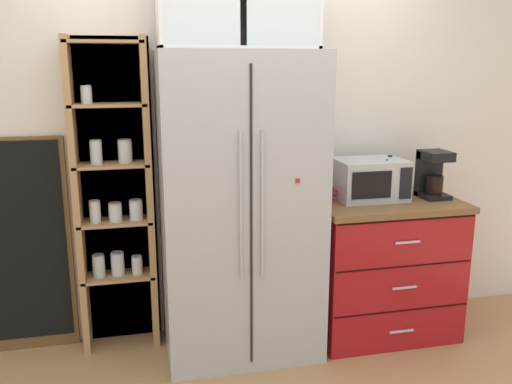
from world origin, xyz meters
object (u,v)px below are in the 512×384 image
object	(u,v)px
refrigerator	(240,208)
bottle_green	(387,182)
coffee_maker	(432,174)
microwave	(370,179)
chalkboard_menu	(21,246)
bottle_clear	(389,181)
mug_red	(327,194)

from	to	relation	value
refrigerator	bottle_green	distance (m)	0.97
refrigerator	coffee_maker	bearing A→B (deg)	0.81
coffee_maker	refrigerator	bearing A→B (deg)	-179.19
microwave	chalkboard_menu	xyz separation A→B (m)	(-2.19, 0.23, -0.37)
bottle_clear	bottle_green	world-z (taller)	bottle_clear
coffee_maker	chalkboard_menu	xyz separation A→B (m)	(-2.61, 0.27, -0.39)
mug_red	refrigerator	bearing A→B (deg)	-173.79
coffee_maker	chalkboard_menu	world-z (taller)	chalkboard_menu
bottle_clear	chalkboard_menu	bearing A→B (deg)	172.44
microwave	mug_red	bearing A→B (deg)	179.42
bottle_clear	bottle_green	bearing A→B (deg)	90.00
refrigerator	chalkboard_menu	distance (m)	1.37
microwave	coffee_maker	size ratio (longest dim) A/B	1.42
microwave	coffee_maker	world-z (taller)	coffee_maker
bottle_green	microwave	bearing A→B (deg)	151.34
microwave	bottle_clear	bearing A→B (deg)	-36.81
refrigerator	mug_red	distance (m)	0.59
mug_red	bottle_clear	world-z (taller)	bottle_clear
chalkboard_menu	refrigerator	bearing A→B (deg)	-12.45
bottle_clear	microwave	bearing A→B (deg)	143.19
bottle_green	chalkboard_menu	size ratio (longest dim) A/B	0.20
coffee_maker	mug_red	bearing A→B (deg)	176.37
bottle_green	chalkboard_menu	xyz separation A→B (m)	(-2.29, 0.28, -0.35)
mug_red	bottle_green	size ratio (longest dim) A/B	0.45
refrigerator	mug_red	xyz separation A→B (m)	(0.58, 0.06, 0.04)
chalkboard_menu	bottle_green	bearing A→B (deg)	-7.08
coffee_maker	chalkboard_menu	size ratio (longest dim) A/B	0.23
mug_red	bottle_green	bearing A→B (deg)	-8.29
refrigerator	mug_red	world-z (taller)	refrigerator
mug_red	bottle_clear	xyz separation A→B (m)	(0.39, -0.08, 0.08)
microwave	bottle_green	xyz separation A→B (m)	(0.10, -0.05, -0.01)
refrigerator	chalkboard_menu	xyz separation A→B (m)	(-1.32, 0.29, -0.24)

